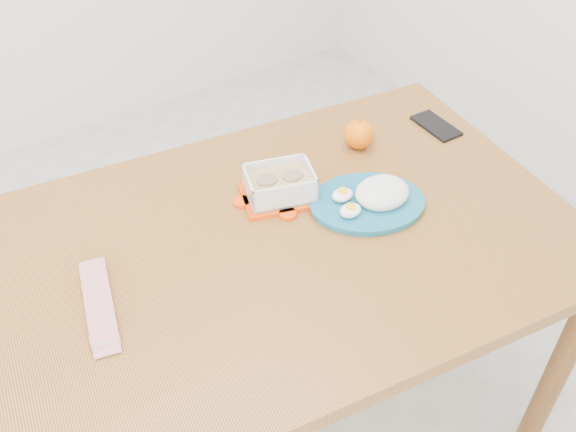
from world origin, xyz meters
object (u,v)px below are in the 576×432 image
rice_plate (372,198)px  smartphone (436,126)px  dining_table (288,262)px  food_container (280,185)px  orange_fruit (359,134)px

rice_plate → smartphone: (0.36, 0.16, -0.02)m
dining_table → food_container: food_container is taller
smartphone → food_container: bearing=-176.8°
food_container → dining_table: bearing=-97.5°
dining_table → smartphone: size_ratio=9.96×
dining_table → orange_fruit: size_ratio=17.98×
food_container → orange_fruit: 0.30m
orange_fruit → smartphone: 0.25m
dining_table → rice_plate: 0.25m
dining_table → smartphone: 0.61m
smartphone → dining_table: bearing=-165.1°
orange_fruit → dining_table: bearing=-151.7°
food_container → rice_plate: food_container is taller
food_container → rice_plate: size_ratio=0.60×
food_container → smartphone: (0.53, 0.02, -0.03)m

